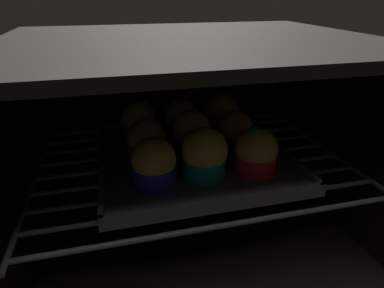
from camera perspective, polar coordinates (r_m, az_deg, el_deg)
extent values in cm
cube|color=black|center=(68.65, -0.08, -13.52)|extent=(59.00, 47.00, 1.50)
cube|color=black|center=(54.10, -0.11, 17.30)|extent=(59.00, 47.00, 1.50)
cube|color=black|center=(79.92, -4.11, 6.75)|extent=(59.00, 1.50, 34.00)
cube|color=black|center=(59.82, -27.91, -2.86)|extent=(1.50, 47.00, 34.00)
cube|color=black|center=(71.30, 22.95, 2.43)|extent=(1.50, 47.00, 34.00)
cylinder|color=#4C494C|center=(45.53, 5.94, -13.84)|extent=(54.00, 0.80, 0.80)
cylinder|color=#4C494C|center=(49.08, 4.05, -10.48)|extent=(54.00, 0.80, 0.80)
cylinder|color=#4C494C|center=(52.82, 2.45, -7.59)|extent=(54.00, 0.80, 0.80)
cylinder|color=#4C494C|center=(56.71, 1.09, -5.07)|extent=(54.00, 0.80, 0.80)
cylinder|color=#4C494C|center=(60.72, -0.09, -2.89)|extent=(54.00, 0.80, 0.80)
cylinder|color=#4C494C|center=(64.83, -1.12, -0.97)|extent=(54.00, 0.80, 0.80)
cylinder|color=#4C494C|center=(69.03, -2.02, 0.71)|extent=(54.00, 0.80, 0.80)
cylinder|color=#4C494C|center=(73.29, -2.82, 2.20)|extent=(54.00, 0.80, 0.80)
cylinder|color=#4C494C|center=(77.61, -3.53, 3.53)|extent=(54.00, 0.80, 0.80)
cylinder|color=#4C494C|center=(60.91, -25.68, -5.54)|extent=(0.80, 42.00, 0.80)
cylinder|color=#4C494C|center=(71.57, 21.37, -0.19)|extent=(0.80, 42.00, 0.80)
cube|color=#4C4C51|center=(59.92, 0.00, -2.21)|extent=(32.88, 32.88, 1.20)
cube|color=#4C4C51|center=(46.19, 4.97, -9.89)|extent=(32.88, 0.80, 1.00)
cube|color=#4C4C51|center=(73.78, -3.07, 4.12)|extent=(32.88, 0.80, 1.00)
cube|color=#4C4C51|center=(58.04, -15.56, -2.96)|extent=(0.80, 32.88, 1.00)
cube|color=#4C4C51|center=(64.87, 13.87, 0.32)|extent=(0.80, 32.88, 1.00)
cylinder|color=#1928B7|center=(50.18, -6.53, -5.33)|extent=(6.69, 6.69, 3.26)
sphere|color=gold|center=(48.91, -6.67, -2.67)|extent=(6.73, 6.73, 6.73)
cylinder|color=#0C8C84|center=(52.19, 2.28, -3.89)|extent=(6.69, 6.69, 3.26)
sphere|color=gold|center=(50.85, 2.34, -1.05)|extent=(7.25, 7.25, 7.25)
cylinder|color=red|center=(54.30, 10.88, -3.13)|extent=(6.69, 6.69, 3.26)
sphere|color=gold|center=(53.21, 11.09, -0.82)|extent=(6.89, 6.89, 6.89)
sphere|color=#28702D|center=(51.67, 10.72, 1.67)|extent=(2.50, 2.50, 2.50)
cylinder|color=#7A238C|center=(57.89, -7.82, -1.03)|extent=(6.69, 6.69, 3.26)
sphere|color=gold|center=(56.94, -7.96, 1.02)|extent=(6.59, 6.59, 6.59)
sphere|color=#1E6023|center=(56.83, -9.15, 3.05)|extent=(1.92, 1.92, 1.92)
cylinder|color=#1928B7|center=(59.16, -0.04, -0.18)|extent=(6.69, 6.69, 3.26)
sphere|color=gold|center=(57.94, -0.04, 2.51)|extent=(6.95, 6.95, 6.95)
cylinder|color=#1928B7|center=(61.29, 7.39, 0.54)|extent=(6.69, 6.69, 3.26)
sphere|color=gold|center=(60.32, 7.52, 2.65)|extent=(6.40, 6.40, 6.40)
cylinder|color=#1928B7|center=(65.22, -9.06, 1.99)|extent=(6.69, 6.69, 3.26)
sphere|color=#E0CC7A|center=(64.15, -9.23, 4.37)|extent=(6.58, 6.58, 6.58)
sphere|color=#28702D|center=(63.54, -8.59, 6.59)|extent=(2.38, 2.38, 2.38)
cylinder|color=#1928B7|center=(66.27, -1.94, 2.69)|extent=(6.69, 6.69, 3.26)
sphere|color=#E0CC7A|center=(65.27, -1.98, 4.92)|extent=(6.63, 6.63, 6.63)
sphere|color=#19511E|center=(64.20, -1.96, 6.36)|extent=(2.10, 2.10, 2.10)
cylinder|color=#0C8C84|center=(68.43, 4.94, 3.35)|extent=(6.69, 6.69, 3.26)
sphere|color=gold|center=(67.38, 5.03, 5.72)|extent=(7.17, 7.17, 7.17)
sphere|color=#28702D|center=(66.92, 5.94, 7.99)|extent=(1.71, 1.71, 1.71)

